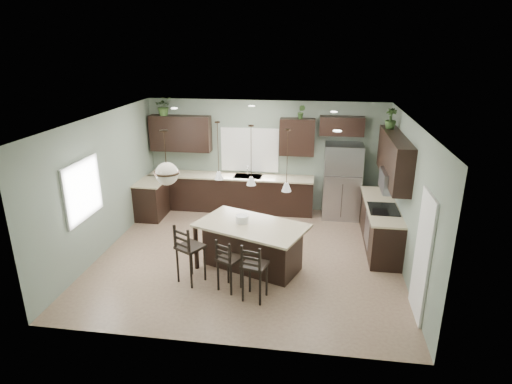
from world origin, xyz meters
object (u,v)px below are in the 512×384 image
at_px(kitchen_island, 251,247).
at_px(plant_back_left, 164,106).
at_px(bar_stool_left, 191,253).
at_px(serving_dish, 242,219).
at_px(bar_stool_right, 255,271).
at_px(refrigerator, 342,181).
at_px(bar_stool_center, 229,264).

xyz_separation_m(kitchen_island, plant_back_left, (-2.68, 3.06, 2.17)).
bearing_deg(plant_back_left, bar_stool_left, -65.57).
bearing_deg(serving_dish, bar_stool_right, -69.65).
bearing_deg(refrigerator, bar_stool_center, -119.16).
height_order(refrigerator, bar_stool_left, refrigerator).
bearing_deg(bar_stool_left, bar_stool_center, 17.19).
distance_m(serving_dish, bar_stool_right, 1.24).
xyz_separation_m(serving_dish, bar_stool_center, (-0.08, -0.85, -0.50)).
bearing_deg(bar_stool_left, kitchen_island, 60.84).
relative_size(refrigerator, bar_stool_left, 1.62).
relative_size(serving_dish, bar_stool_center, 0.24).
xyz_separation_m(bar_stool_center, plant_back_left, (-2.41, 3.83, 2.14)).
bearing_deg(plant_back_left, kitchen_island, -48.81).
relative_size(kitchen_island, bar_stool_left, 1.76).
relative_size(bar_stool_center, bar_stool_right, 0.94).
height_order(kitchen_island, plant_back_left, plant_back_left).
bearing_deg(bar_stool_center, kitchen_island, 97.41).
xyz_separation_m(kitchen_island, bar_stool_right, (0.21, -1.00, 0.07)).
relative_size(kitchen_island, bar_stool_center, 2.03).
bearing_deg(serving_dish, bar_stool_center, -95.54).
xyz_separation_m(kitchen_island, bar_stool_center, (-0.27, -0.78, 0.03)).
bearing_deg(bar_stool_center, plant_back_left, 148.67).
xyz_separation_m(refrigerator, bar_stool_center, (-2.06, -3.69, -0.43)).
xyz_separation_m(bar_stool_center, bar_stool_right, (0.48, -0.23, 0.03)).
relative_size(refrigerator, serving_dish, 7.71).
xyz_separation_m(bar_stool_left, bar_stool_right, (1.22, -0.39, -0.04)).
relative_size(refrigerator, bar_stool_right, 1.75).
distance_m(kitchen_island, plant_back_left, 4.61).
bearing_deg(bar_stool_right, bar_stool_center, 167.98).
xyz_separation_m(refrigerator, bar_stool_left, (-2.80, -3.53, -0.35)).
distance_m(bar_stool_left, bar_stool_right, 1.28).
height_order(bar_stool_left, plant_back_left, plant_back_left).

